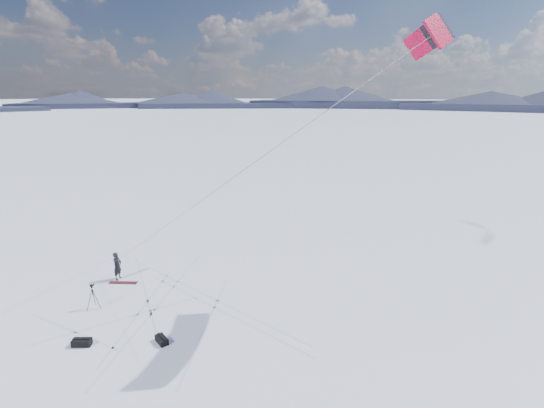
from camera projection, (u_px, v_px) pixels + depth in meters
The scene contains 9 objects.
ground at pixel (99, 309), 20.64m from camera, with size 1800.00×1800.00×0.00m, color white.
horizon_hills at pixel (92, 257), 19.85m from camera, with size 704.00×704.42×8.00m.
snow_tracks at pixel (80, 313), 20.26m from camera, with size 17.62×14.39×0.01m.
snowkiter at pixel (119, 279), 23.98m from camera, with size 0.63×0.41×1.73m, color black.
snowboard at pixel (123, 283), 23.47m from camera, with size 1.67×0.31×0.04m, color maroon.
tripod at pixel (93, 293), 20.48m from camera, with size 0.69×0.70×1.38m.
gear_bag_a at pixel (82, 342), 17.61m from camera, with size 0.90×0.71×0.37m.
gear_bag_b at pixel (162, 340), 17.81m from camera, with size 0.84×0.66×0.34m.
power_kite at pixel (430, 37), 17.57m from camera, with size 17.34×7.40×13.10m.
Camera 1 is at (16.32, -12.43, 10.87)m, focal length 26.00 mm.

